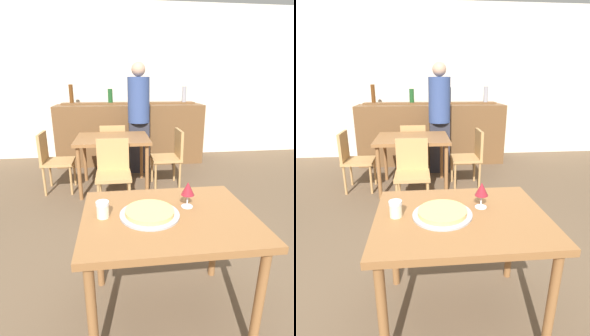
# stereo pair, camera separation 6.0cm
# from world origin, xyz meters

# --- Properties ---
(ground_plane) EXTENTS (16.00, 16.00, 0.00)m
(ground_plane) POSITION_xyz_m (0.00, 0.00, 0.00)
(ground_plane) COLOR brown
(wall_back) EXTENTS (8.00, 0.05, 2.80)m
(wall_back) POSITION_xyz_m (0.00, 3.95, 1.40)
(wall_back) COLOR silver
(wall_back) RESTS_ON ground_plane
(dining_table_near) EXTENTS (0.98, 0.75, 0.73)m
(dining_table_near) POSITION_xyz_m (0.00, 0.00, 0.64)
(dining_table_near) COLOR brown
(dining_table_near) RESTS_ON ground_plane
(dining_table_far) EXTENTS (0.97, 0.81, 0.73)m
(dining_table_far) POSITION_xyz_m (-0.32, 2.19, 0.65)
(dining_table_far) COLOR brown
(dining_table_far) RESTS_ON ground_plane
(bar_counter) EXTENTS (2.60, 0.56, 1.05)m
(bar_counter) POSITION_xyz_m (0.00, 3.44, 0.53)
(bar_counter) COLOR brown
(bar_counter) RESTS_ON ground_plane
(bar_back_shelf) EXTENTS (2.39, 0.24, 0.34)m
(bar_back_shelf) POSITION_xyz_m (-0.00, 3.58, 1.11)
(bar_back_shelf) COLOR brown
(bar_back_shelf) RESTS_ON bar_counter
(chair_far_side_front) EXTENTS (0.40, 0.40, 0.81)m
(chair_far_side_front) POSITION_xyz_m (-0.32, 1.61, 0.47)
(chair_far_side_front) COLOR tan
(chair_far_side_front) RESTS_ON ground_plane
(chair_far_side_back) EXTENTS (0.40, 0.40, 0.81)m
(chair_far_side_back) POSITION_xyz_m (-0.32, 2.77, 0.47)
(chair_far_side_back) COLOR tan
(chair_far_side_back) RESTS_ON ground_plane
(chair_far_side_left) EXTENTS (0.40, 0.40, 0.81)m
(chair_far_side_left) POSITION_xyz_m (-1.13, 2.19, 0.47)
(chair_far_side_left) COLOR tan
(chair_far_side_left) RESTS_ON ground_plane
(chair_far_side_right) EXTENTS (0.40, 0.40, 0.81)m
(chair_far_side_right) POSITION_xyz_m (0.49, 2.19, 0.47)
(chair_far_side_right) COLOR tan
(chair_far_side_right) RESTS_ON ground_plane
(pizza_tray) EXTENTS (0.34, 0.34, 0.04)m
(pizza_tray) POSITION_xyz_m (-0.11, -0.00, 0.74)
(pizza_tray) COLOR #A3A3A8
(pizza_tray) RESTS_ON dining_table_near
(cheese_shaker) EXTENTS (0.07, 0.07, 0.09)m
(cheese_shaker) POSITION_xyz_m (-0.37, 0.01, 0.77)
(cheese_shaker) COLOR beige
(cheese_shaker) RESTS_ON dining_table_near
(person_standing) EXTENTS (0.34, 0.34, 1.72)m
(person_standing) POSITION_xyz_m (0.10, 2.86, 0.94)
(person_standing) COLOR #2D2D38
(person_standing) RESTS_ON ground_plane
(wine_glass) EXTENTS (0.08, 0.08, 0.16)m
(wine_glass) POSITION_xyz_m (0.13, 0.08, 0.84)
(wine_glass) COLOR silver
(wine_glass) RESTS_ON dining_table_near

